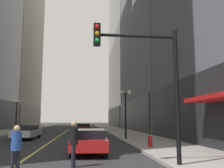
# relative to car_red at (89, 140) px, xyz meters

# --- Properties ---
(ground_plane) EXTENTS (200.00, 200.00, 0.00)m
(ground_plane) POSITION_rel_car_red_xyz_m (-3.05, 26.59, -0.72)
(ground_plane) COLOR #2D2D30
(sidewalk_left) EXTENTS (4.50, 78.00, 0.15)m
(sidewalk_left) POSITION_rel_car_red_xyz_m (-11.30, 26.59, -0.65)
(sidewalk_left) COLOR #9E9991
(sidewalk_left) RESTS_ON ground
(sidewalk_right) EXTENTS (4.50, 78.00, 0.15)m
(sidewalk_right) POSITION_rel_car_red_xyz_m (5.20, 26.59, -0.65)
(sidewalk_right) COLOR #9E9991
(sidewalk_right) RESTS_ON ground
(lane_centre_stripe) EXTENTS (0.16, 70.00, 0.01)m
(lane_centre_stripe) POSITION_rel_car_red_xyz_m (-3.05, 26.59, -0.72)
(lane_centre_stripe) COLOR #E5D64C
(lane_centre_stripe) RESTS_ON ground
(building_left_far) EXTENTS (12.35, 26.00, 53.81)m
(building_left_far) POSITION_rel_car_red_xyz_m (-19.62, 51.59, 26.10)
(building_left_far) COLOR #B7AD99
(building_left_far) RESTS_ON ground
(building_right_far) EXTENTS (12.83, 26.00, 40.14)m
(building_right_far) POSITION_rel_car_red_xyz_m (13.76, 51.59, 19.27)
(building_right_far) COLOR gray
(building_right_far) RESTS_ON ground
(storefront_awning_right) EXTENTS (1.60, 5.60, 3.12)m
(storefront_awning_right) POSITION_rel_car_red_xyz_m (6.65, -2.05, 2.27)
(storefront_awning_right) COLOR #B21414
(storefront_awning_right) RESTS_ON ground
(car_red) EXTENTS (2.03, 4.78, 1.32)m
(car_red) POSITION_rel_car_red_xyz_m (0.00, 0.00, 0.00)
(car_red) COLOR #B21919
(car_red) RESTS_ON ground
(car_white) EXTENTS (1.99, 4.85, 1.32)m
(car_white) POSITION_rel_car_red_xyz_m (-5.64, 10.50, -0.00)
(car_white) COLOR silver
(car_white) RESTS_ON ground
(car_maroon) EXTENTS (1.94, 4.70, 1.32)m
(car_maroon) POSITION_rel_car_red_xyz_m (-0.35, 20.43, 0.00)
(car_maroon) COLOR maroon
(car_maroon) RESTS_ON ground
(pedestrian_in_blue_hoodie) EXTENTS (0.45, 0.45, 1.67)m
(pedestrian_in_blue_hoodie) POSITION_rel_car_red_xyz_m (-2.61, -5.01, 0.25)
(pedestrian_in_blue_hoodie) COLOR black
(pedestrian_in_blue_hoodie) RESTS_ON ground
(pedestrian_in_black_coat) EXTENTS (0.39, 0.39, 1.80)m
(pedestrian_in_black_coat) POSITION_rel_car_red_xyz_m (-0.71, -3.82, 0.34)
(pedestrian_in_black_coat) COLOR black
(pedestrian_in_black_coat) RESTS_ON ground
(traffic_light_near_right) EXTENTS (3.43, 0.35, 5.65)m
(traffic_light_near_right) POSITION_rel_car_red_xyz_m (2.30, -4.57, 3.02)
(traffic_light_near_right) COLOR black
(traffic_light_near_right) RESTS_ON ground
(street_lamp_left_far) EXTENTS (1.06, 0.36, 4.43)m
(street_lamp_left_far) POSITION_rel_car_red_xyz_m (-9.45, 21.11, 2.54)
(street_lamp_left_far) COLOR black
(street_lamp_left_far) RESTS_ON ground
(street_lamp_right_mid) EXTENTS (1.06, 0.36, 4.43)m
(street_lamp_right_mid) POSITION_rel_car_red_xyz_m (3.35, 7.76, 2.54)
(street_lamp_right_mid) COLOR black
(street_lamp_right_mid) RESTS_ON ground
(fire_hydrant_right) EXTENTS (0.28, 0.28, 0.80)m
(fire_hydrant_right) POSITION_rel_car_red_xyz_m (3.85, 1.51, -0.32)
(fire_hydrant_right) COLOR red
(fire_hydrant_right) RESTS_ON ground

